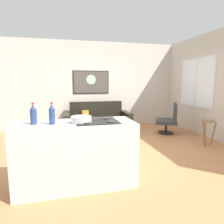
% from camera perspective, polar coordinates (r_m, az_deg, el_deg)
% --- Properties ---
extents(ground, '(6.40, 6.40, 0.04)m').
position_cam_1_polar(ground, '(4.60, 2.17, -10.59)').
color(ground, '#BE7C4C').
extents(back_wall, '(6.40, 0.05, 2.80)m').
position_cam_1_polar(back_wall, '(6.71, -3.53, 7.83)').
color(back_wall, beige).
rests_on(back_wall, ground).
extents(right_wall, '(0.05, 6.40, 2.80)m').
position_cam_1_polar(right_wall, '(5.89, 26.94, 6.80)').
color(right_wall, beige).
rests_on(right_wall, ground).
extents(couch, '(2.06, 0.88, 0.87)m').
position_cam_1_polar(couch, '(6.21, -4.23, -2.62)').
color(couch, black).
rests_on(couch, ground).
extents(coffee_table, '(0.97, 0.54, 0.39)m').
position_cam_1_polar(coffee_table, '(5.17, -0.32, -4.05)').
color(coffee_table, silver).
rests_on(coffee_table, ground).
extents(armchair, '(0.81, 0.82, 0.90)m').
position_cam_1_polar(armchair, '(5.96, 16.20, -2.04)').
color(armchair, black).
rests_on(armchair, ground).
extents(bar_stool, '(0.34, 0.34, 0.62)m').
position_cam_1_polar(bar_stool, '(5.12, 25.92, -3.76)').
color(bar_stool, '#906641').
rests_on(bar_stool, ground).
extents(kitchen_counter, '(1.67, 0.68, 0.95)m').
position_cam_1_polar(kitchen_counter, '(2.97, -10.11, -11.74)').
color(kitchen_counter, silver).
rests_on(kitchen_counter, ground).
extents(soda_bottle, '(0.09, 0.09, 0.29)m').
position_cam_1_polar(soda_bottle, '(2.86, -21.73, -0.73)').
color(soda_bottle, navy).
rests_on(soda_bottle, kitchen_counter).
extents(soda_bottle_2, '(0.08, 0.08, 0.30)m').
position_cam_1_polar(soda_bottle_2, '(2.79, -16.93, -0.66)').
color(soda_bottle_2, navy).
rests_on(soda_bottle_2, kitchen_counter).
extents(mixing_bowl, '(0.29, 0.29, 0.09)m').
position_cam_1_polar(mixing_bowl, '(2.81, -8.86, -2.18)').
color(mixing_bowl, silver).
rests_on(mixing_bowl, kitchen_counter).
extents(wall_painting, '(1.18, 0.03, 0.75)m').
position_cam_1_polar(wall_painting, '(6.62, -6.05, 8.56)').
color(wall_painting, black).
extents(window, '(0.03, 1.47, 1.43)m').
position_cam_1_polar(window, '(6.33, 23.16, 7.73)').
color(window, silver).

